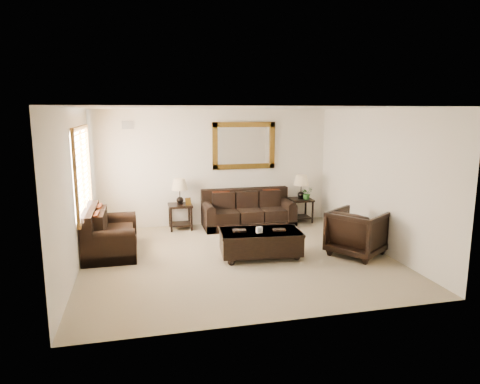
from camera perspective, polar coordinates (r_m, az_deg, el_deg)
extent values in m
cube|color=#84765B|center=(7.94, -0.32, -8.71)|extent=(5.50, 5.00, 0.01)
cube|color=white|center=(7.49, -0.35, 11.17)|extent=(5.50, 5.00, 0.01)
cube|color=#EEE4CD|center=(10.03, -3.55, 3.28)|extent=(5.50, 0.01, 2.70)
cube|color=#EEE4CD|center=(5.25, 5.81, -3.55)|extent=(5.50, 0.01, 2.70)
cube|color=#EEE4CD|center=(7.49, -21.29, 0.06)|extent=(0.01, 5.00, 2.70)
cube|color=#EEE4CD|center=(8.64, 17.75, 1.60)|extent=(0.01, 5.00, 2.70)
cube|color=white|center=(8.34, -20.46, 2.52)|extent=(0.01, 1.80, 1.50)
cube|color=brown|center=(8.27, -20.58, 7.95)|extent=(0.06, 1.96, 0.08)
cube|color=brown|center=(8.48, -19.88, -2.76)|extent=(0.06, 1.96, 0.08)
cube|color=brown|center=(7.41, -21.06, 1.54)|extent=(0.06, 0.08, 1.50)
cube|color=brown|center=(9.26, -19.55, 3.32)|extent=(0.06, 0.08, 1.50)
cube|color=brown|center=(8.34, -20.22, 2.53)|extent=(0.05, 0.05, 1.50)
cube|color=#47250E|center=(10.09, 0.53, 6.20)|extent=(1.50, 0.06, 1.10)
cube|color=white|center=(10.11, 0.51, 6.21)|extent=(1.26, 0.01, 0.86)
cube|color=#999999|center=(9.79, -14.75, 8.65)|extent=(0.25, 0.02, 0.18)
cube|color=black|center=(9.97, 1.11, -4.16)|extent=(2.08, 0.90, 0.17)
cube|color=black|center=(10.17, 0.64, -0.66)|extent=(2.08, 0.21, 0.43)
cube|color=black|center=(9.78, -2.01, -3.17)|extent=(0.53, 0.74, 0.26)
cube|color=black|center=(9.90, 1.15, -2.99)|extent=(0.53, 0.74, 0.26)
cube|color=black|center=(10.05, 4.22, -2.81)|extent=(0.53, 0.74, 0.26)
cube|color=black|center=(9.74, -4.24, -3.53)|extent=(0.21, 0.90, 0.50)
cylinder|color=black|center=(9.69, -4.26, -2.09)|extent=(0.21, 0.88, 0.21)
cube|color=black|center=(10.20, 6.23, -2.92)|extent=(0.21, 0.90, 0.50)
cylinder|color=black|center=(10.14, 6.26, -1.55)|extent=(0.21, 0.88, 0.21)
cube|color=#5B1E0C|center=(9.88, -2.53, -1.04)|extent=(0.40, 0.18, 0.41)
cube|color=#5B1E0C|center=(10.17, 4.19, -0.72)|extent=(0.40, 0.18, 0.41)
cube|color=black|center=(8.52, -16.74, -7.19)|extent=(0.93, 1.56, 0.18)
cube|color=black|center=(8.40, -19.38, -3.55)|extent=(0.22, 1.56, 0.44)
cube|color=black|center=(8.19, -16.80, -6.32)|extent=(0.76, 0.54, 0.26)
cube|color=black|center=(8.73, -16.59, -5.25)|extent=(0.76, 0.54, 0.26)
cube|color=black|center=(7.83, -17.08, -7.48)|extent=(0.93, 0.22, 0.52)
cylinder|color=black|center=(7.75, -17.19, -5.66)|extent=(0.91, 0.22, 0.22)
cube|color=black|center=(9.12, -16.56, -4.89)|extent=(0.93, 0.22, 0.52)
cylinder|color=black|center=(9.06, -16.65, -3.31)|extent=(0.91, 0.22, 0.22)
cube|color=#5B1E0C|center=(8.06, -18.34, -4.10)|extent=(0.18, 0.41, 0.42)
cube|color=#5B1E0C|center=(8.71, -17.97, -3.01)|extent=(0.18, 0.41, 0.42)
cube|color=black|center=(9.76, -7.99, -1.77)|extent=(0.53, 0.53, 0.05)
cube|color=black|center=(9.86, -7.92, -4.24)|extent=(0.45, 0.45, 0.03)
cylinder|color=black|center=(9.59, -9.16, -3.79)|extent=(0.05, 0.05, 0.53)
cylinder|color=black|center=(9.63, -6.49, -3.66)|extent=(0.05, 0.05, 0.53)
cylinder|color=black|center=(10.03, -9.35, -3.16)|extent=(0.05, 0.05, 0.53)
cylinder|color=black|center=(10.07, -6.79, -3.04)|extent=(0.05, 0.05, 0.53)
sphere|color=black|center=(9.74, -8.01, -1.09)|extent=(0.16, 0.16, 0.16)
cylinder|color=black|center=(9.70, -8.03, -0.09)|extent=(0.02, 0.02, 0.34)
cone|color=#CBB487|center=(9.67, -8.06, 1.02)|extent=(0.36, 0.36, 0.25)
cube|color=#47250E|center=(9.66, -6.94, -1.24)|extent=(0.14, 0.10, 0.16)
cube|color=black|center=(10.43, 8.10, -1.01)|extent=(0.52, 0.52, 0.05)
cube|color=black|center=(10.52, 8.04, -3.31)|extent=(0.44, 0.44, 0.03)
cylinder|color=black|center=(10.21, 7.35, -2.88)|extent=(0.05, 0.05, 0.52)
cylinder|color=black|center=(10.37, 9.65, -2.73)|extent=(0.05, 0.05, 0.52)
cylinder|color=black|center=(10.62, 6.50, -2.33)|extent=(0.05, 0.05, 0.52)
cylinder|color=black|center=(10.77, 8.74, -2.20)|extent=(0.05, 0.05, 0.52)
sphere|color=black|center=(10.41, 8.12, -0.37)|extent=(0.16, 0.16, 0.16)
cylinder|color=black|center=(10.37, 8.14, 0.55)|extent=(0.02, 0.02, 0.34)
cone|color=#CBB487|center=(10.34, 8.17, 1.59)|extent=(0.36, 0.36, 0.25)
sphere|color=black|center=(7.56, -1.18, -9.31)|extent=(0.13, 0.13, 0.13)
sphere|color=black|center=(7.89, 7.59, -8.54)|extent=(0.13, 0.13, 0.13)
sphere|color=black|center=(8.07, -2.01, -8.00)|extent=(0.13, 0.13, 0.13)
sphere|color=black|center=(8.38, 6.24, -7.35)|extent=(0.13, 0.13, 0.13)
cube|color=black|center=(7.87, 2.75, -6.63)|extent=(1.51, 0.91, 0.40)
cube|color=black|center=(7.82, 2.76, -5.37)|extent=(1.54, 0.93, 0.04)
cube|color=black|center=(7.77, -0.11, -5.17)|extent=(0.26, 0.19, 0.03)
cube|color=black|center=(7.86, 5.21, -5.06)|extent=(0.24, 0.18, 0.03)
cube|color=white|center=(7.68, 2.60, -5.06)|extent=(0.11, 0.08, 0.11)
imported|color=black|center=(8.24, 15.39, -4.96)|extent=(1.22, 1.24, 0.94)
imported|color=#26551D|center=(10.36, 8.90, -0.33)|extent=(0.35, 0.37, 0.23)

